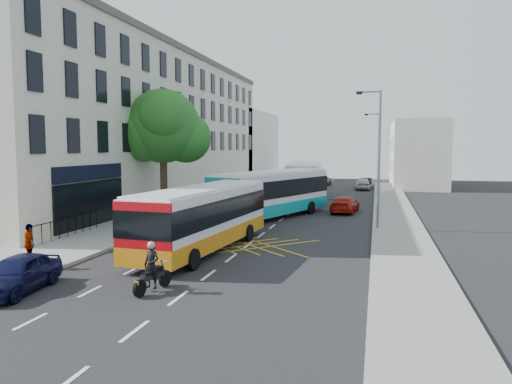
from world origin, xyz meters
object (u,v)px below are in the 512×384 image
Objects in this scene: bus_far at (305,180)px; pedestrian_far at (30,244)px; bus_near at (203,217)px; lamp_far at (377,150)px; distant_car_dark at (366,183)px; distant_car_grey at (321,181)px; distant_car_silver at (363,184)px; street_tree at (163,127)px; parked_car_blue at (18,273)px; red_hatchback at (345,204)px; bus_mid at (273,193)px; parked_car_silver at (165,222)px; motorbike at (152,268)px; lamp_near at (377,152)px.

pedestrian_far is at bearing -109.31° from bus_far.
lamp_far is at bearing 79.56° from bus_near.
bus_far is 3.29× the size of distant_car_dark.
distant_car_silver reaches higher than distant_car_grey.
distant_car_silver is 42.71m from pedestrian_far.
street_tree is 22.57m from lamp_far.
bus_near is (-7.93, -27.74, -3.03)m from lamp_far.
lamp_far reaches higher than distant_car_silver.
lamp_far is 0.65× the size of bus_far.
lamp_far reaches higher than bus_near.
pedestrian_far is at bearing 115.51° from parked_car_blue.
bus_mid is at bearing 45.73° from red_hatchback.
bus_far is 2.95× the size of distant_car_grey.
red_hatchback reaches higher than distant_car_grey.
distant_car_dark is at bearing 70.99° from parked_car_blue.
street_tree is 9.03m from bus_mid.
lamp_far is 2.12× the size of distant_car_dark.
bus_near is 2.96× the size of parked_car_silver.
bus_far is 17.51m from distant_car_grey.
parked_car_blue is at bearing -110.24° from bus_near.
red_hatchback is at bearing 89.53° from motorbike.
parked_car_blue reaches higher than distant_car_grey.
lamp_near is 0.73× the size of bus_near.
red_hatchback is 26.23m from distant_car_grey.
pedestrian_far is (-6.23, 1.88, 0.17)m from motorbike.
distant_car_grey is (4.92, 49.13, -0.05)m from parked_car_blue.
bus_mid is 6.03× the size of motorbike.
distant_car_grey is at bearing 78.04° from parked_car_blue.
parked_car_blue is at bearing -104.87° from bus_far.
bus_mid is 3.10× the size of distant_car_dark.
street_tree reaches higher than bus_mid.
lamp_near is 1.92× the size of distant_car_silver.
parked_car_silver is (-0.07, 12.14, -0.03)m from parked_car_blue.
bus_mid reaches higher than parked_car_silver.
bus_mid is at bearing -76.11° from pedestrian_far.
street_tree reaches higher than bus_far.
bus_near is 0.88× the size of bus_far.
distant_car_silver reaches higher than red_hatchback.
bus_near reaches higher than distant_car_silver.
distant_car_grey is (1.12, 41.25, -1.00)m from bus_near.
motorbike is at bearing -84.89° from distant_car_grey.
lamp_far is 0.69× the size of bus_mid.
bus_mid is (-6.97, 3.79, -2.92)m from lamp_near.
motorbike is 45.90m from distant_car_dark.
lamp_far is 29.01m from bus_near.
parked_car_silver is at bearing 137.70° from bus_near.
bus_far is 2.97× the size of distant_car_silver.
bus_mid is 8.79m from parked_car_silver.
bus_far is at bearing -57.20° from red_hatchback.
parked_car_silver is at bearing -163.58° from lamp_near.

